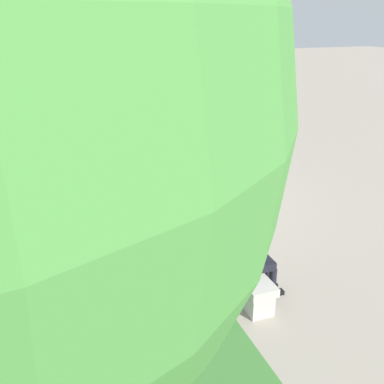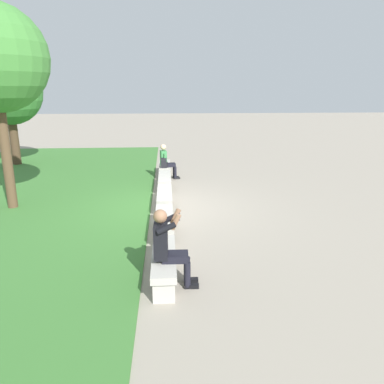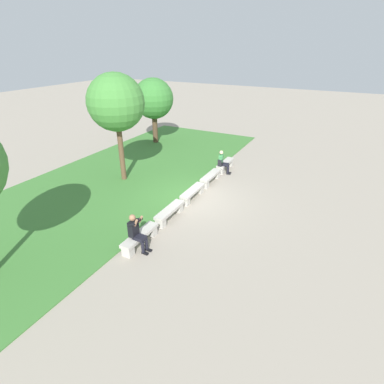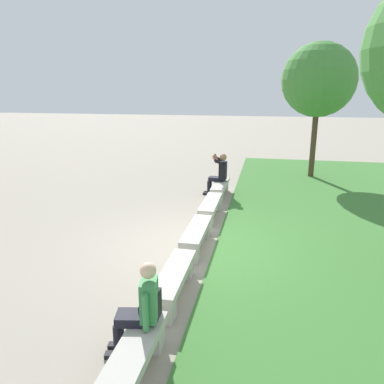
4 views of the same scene
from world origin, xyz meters
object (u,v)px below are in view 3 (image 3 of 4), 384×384
Objects in this scene: bench_far at (211,177)px; tree_left_background at (153,99)px; bench_mid at (193,193)px; person_distant at (223,161)px; bench_end at (225,164)px; person_photographer at (136,231)px; tree_right_background at (116,103)px; backpack at (220,163)px; bench_near at (170,212)px; bench_main at (140,237)px.

tree_left_background is at bearing 54.68° from bench_far.
person_distant is (3.37, -0.07, 0.38)m from bench_mid.
bench_end is at bearing 0.00° from bench_mid.
person_photographer is 0.25× the size of tree_right_background.
bench_mid is 3.93m from bench_end.
tree_right_background is (-3.12, 4.19, 3.18)m from person_distant.
tree_right_background is (4.44, 4.20, 3.11)m from person_photographer.
person_distant is at bearing -35.23° from backpack.
backpack is at bearing 0.36° from bench_mid.
person_distant is 0.24× the size of tree_right_background.
backpack reaches higher than bench_near.
person_photographer is at bearing -178.94° from bench_mid.
tree_left_background reaches higher than backpack.
person_photographer is 12.60m from tree_left_background.
bench_far is at bearing -179.08° from backpack.
person_distant is (5.34, -0.07, 0.38)m from bench_near.
tree_left_background is 0.84× the size of tree_right_background.
backpack is at bearing -116.85° from tree_left_background.
bench_far is at bearing -125.32° from tree_left_background.
person_photographer is (-2.22, -0.08, 0.44)m from bench_near.
bench_end is 0.33× the size of tree_right_background.
person_distant is 6.11m from tree_right_background.
tree_left_background is at bearing 31.31° from bench_main.
backpack reaches higher than bench_end.
bench_near is 1.97m from bench_mid.
tree_right_background reaches higher than bench_near.
backpack reaches higher than bench_main.
bench_far is at bearing -67.49° from tree_right_background.
bench_main is 1.29× the size of person_photographer.
person_photographer reaches higher than bench_main.
bench_near is 0.39× the size of tree_left_background.
tree_left_background is at bearing 36.89° from bench_near.
bench_mid is at bearing -135.58° from tree_left_background.
bench_main is 5.90m from bench_far.
bench_mid is (1.97, 0.00, 0.00)m from bench_near.
tree_right_background reaches higher than bench_far.
tree_left_background is (8.40, 6.31, 2.70)m from bench_near.
backpack is (7.44, 0.10, -0.11)m from person_photographer.
tree_right_background is (-6.18, -2.18, 0.86)m from tree_left_background.
bench_main is at bearing 17.10° from person_photographer.
person_photographer reaches higher than bench_near.
bench_end is at bearing 0.00° from bench_near.
person_photographer reaches higher than bench_mid.
person_photographer is 6.86m from tree_right_background.
bench_near is at bearing 179.30° from person_distant.
bench_main is 7.87m from bench_end.
person_photographer reaches higher than backpack.
person_distant reaches higher than backpack.
tree_right_background reaches higher than bench_mid.
bench_far is 1.97m from bench_end.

